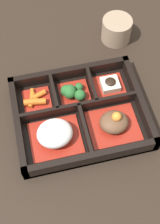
% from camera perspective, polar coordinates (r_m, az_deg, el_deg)
% --- Properties ---
extents(ground_plane, '(3.00, 3.00, 0.00)m').
position_cam_1_polar(ground_plane, '(0.74, 0.00, -0.96)').
color(ground_plane, black).
extents(bento_base, '(0.30, 0.24, 0.01)m').
position_cam_1_polar(bento_base, '(0.74, 0.00, -0.77)').
color(bento_base, black).
rests_on(bento_base, ground_plane).
extents(bento_rim, '(0.30, 0.24, 0.04)m').
position_cam_1_polar(bento_rim, '(0.73, -0.08, 0.10)').
color(bento_rim, black).
rests_on(bento_rim, ground_plane).
extents(bowl_stew, '(0.12, 0.10, 0.05)m').
position_cam_1_polar(bowl_stew, '(0.71, 6.21, -2.02)').
color(bowl_stew, maroon).
rests_on(bowl_stew, bento_base).
extents(bowl_rice, '(0.12, 0.10, 0.05)m').
position_cam_1_polar(bowl_rice, '(0.69, -4.61, -4.08)').
color(bowl_rice, maroon).
rests_on(bowl_rice, bento_base).
extents(bowl_tofu, '(0.07, 0.07, 0.03)m').
position_cam_1_polar(bowl_tofu, '(0.77, 5.48, 4.88)').
color(bowl_tofu, maroon).
rests_on(bowl_tofu, bento_base).
extents(bowl_greens, '(0.07, 0.07, 0.04)m').
position_cam_1_polar(bowl_greens, '(0.75, -1.45, 3.63)').
color(bowl_greens, maroon).
rests_on(bowl_greens, bento_base).
extents(bowl_carrots, '(0.07, 0.07, 0.02)m').
position_cam_1_polar(bowl_carrots, '(0.75, -8.06, 2.15)').
color(bowl_carrots, maroon).
rests_on(bowl_carrots, bento_base).
extents(tea_cup, '(0.08, 0.08, 0.06)m').
position_cam_1_polar(tea_cup, '(0.87, 6.69, 14.80)').
color(tea_cup, gray).
rests_on(tea_cup, ground_plane).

